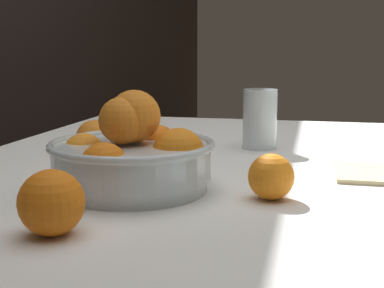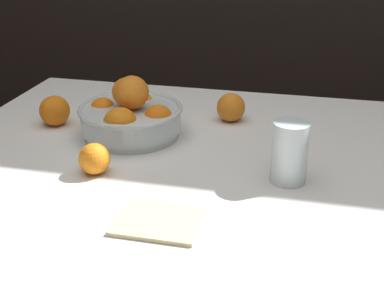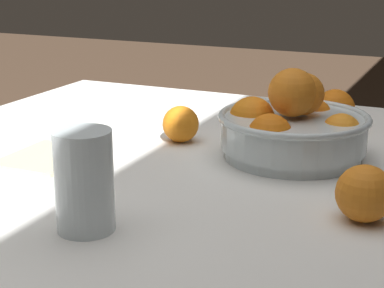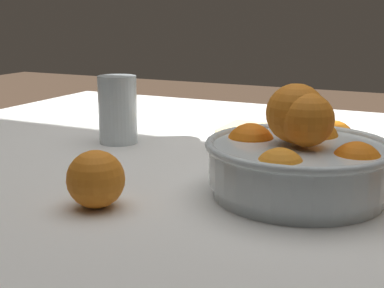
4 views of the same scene
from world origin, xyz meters
The scene contains 7 objects.
dining_table centered at (0.00, 0.00, 0.64)m, with size 1.35×1.16×0.70m.
fruit_bowl centered at (-0.23, 0.15, 0.76)m, with size 0.26×0.26×0.16m.
juice_glass centered at (0.18, -0.01, 0.76)m, with size 0.08×0.08×0.13m.
orange_loose_near_bowl centered at (0.00, 0.31, 0.74)m, with size 0.08×0.08×0.08m, color orange.
orange_loose_front centered at (-0.24, -0.07, 0.74)m, with size 0.07×0.07×0.07m, color orange.
orange_loose_aside centered at (-0.45, 0.18, 0.74)m, with size 0.08×0.08×0.08m, color orange.
napkin centered at (-0.04, -0.23, 0.71)m, with size 0.16×0.13×0.01m, color beige.
Camera 3 is at (0.82, 0.43, 1.05)m, focal length 60.00 mm.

